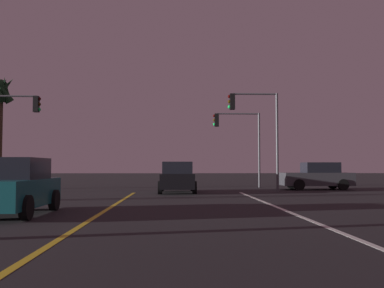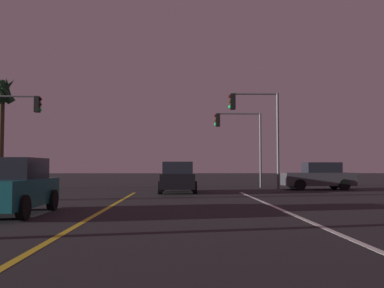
{
  "view_description": "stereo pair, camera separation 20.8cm",
  "coord_description": "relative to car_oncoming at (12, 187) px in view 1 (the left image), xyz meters",
  "views": [
    {
      "loc": [
        2.3,
        1.27,
        1.43
      ],
      "look_at": [
        3.09,
        23.32,
        2.56
      ],
      "focal_mm": 41.48,
      "sensor_mm": 36.0,
      "label": 1
    },
    {
      "loc": [
        2.51,
        1.27,
        1.43
      ],
      "look_at": [
        3.09,
        23.32,
        2.56
      ],
      "focal_mm": 41.48,
      "sensor_mm": 36.0,
      "label": 2
    }
  ],
  "objects": [
    {
      "name": "car_ahead_far",
      "position": [
        4.95,
        11.14,
        0.0
      ],
      "size": [
        2.02,
        4.3,
        1.7
      ],
      "rotation": [
        0.0,
        0.0,
        1.57
      ],
      "color": "black",
      "rests_on": "ground"
    },
    {
      "name": "traffic_light_near_right",
      "position": [
        9.34,
        11.68,
        3.35
      ],
      "size": [
        2.9,
        0.36,
        5.65
      ],
      "rotation": [
        0.0,
        0.0,
        3.14
      ],
      "color": "#4C4C51",
      "rests_on": "ground"
    },
    {
      "name": "car_crossing_side",
      "position": [
        13.74,
        14.12,
        0.0
      ],
      "size": [
        4.3,
        2.02,
        1.7
      ],
      "rotation": [
        0.0,
        0.0,
        3.14
      ],
      "color": "black",
      "rests_on": "ground"
    },
    {
      "name": "lane_center_divider",
      "position": [
        2.58,
        -4.75,
        -0.82
      ],
      "size": [
        0.16,
        31.86,
        0.01
      ],
      "primitive_type": "cube",
      "color": "gold",
      "rests_on": "ground"
    },
    {
      "name": "traffic_light_near_left",
      "position": [
        -4.19,
        11.68,
        3.21
      ],
      "size": [
        2.83,
        0.36,
        5.45
      ],
      "color": "#4C4C51",
      "rests_on": "ground"
    },
    {
      "name": "palm_tree_left_far",
      "position": [
        -6.47,
        15.39,
        5.1
      ],
      "size": [
        2.11,
        2.18,
        7.5
      ],
      "color": "#473826",
      "rests_on": "ground"
    },
    {
      "name": "traffic_light_far_right",
      "position": [
        9.08,
        17.18,
        3.04
      ],
      "size": [
        3.29,
        0.36,
        5.17
      ],
      "rotation": [
        0.0,
        0.0,
        3.14
      ],
      "color": "#4C4C51",
      "rests_on": "ground"
    },
    {
      "name": "lane_edge_right",
      "position": [
        8.45,
        -4.75,
        -0.82
      ],
      "size": [
        0.16,
        31.86,
        0.01
      ],
      "primitive_type": "cube",
      "color": "silver",
      "rests_on": "ground"
    },
    {
      "name": "car_oncoming",
      "position": [
        0.0,
        0.0,
        0.0
      ],
      "size": [
        2.02,
        4.3,
        1.7
      ],
      "rotation": [
        0.0,
        0.0,
        -1.57
      ],
      "color": "black",
      "rests_on": "ground"
    }
  ]
}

